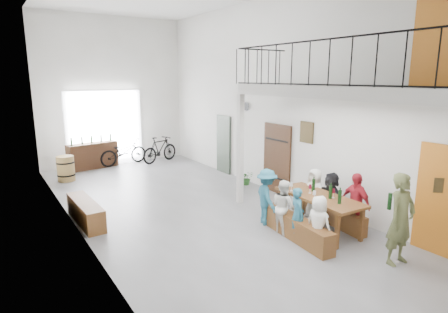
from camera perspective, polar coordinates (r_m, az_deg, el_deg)
floor at (r=9.84m, az=-5.37°, el=-7.59°), size 12.00×12.00×0.00m
room_walls at (r=9.28m, az=-5.81°, el=13.57°), size 12.00×12.00×12.00m
gateway_portal at (r=14.81m, az=-17.70°, el=4.10°), size 2.80×0.08×2.80m
right_wall_decor at (r=9.57m, az=14.35°, el=2.31°), size 0.07×8.28×5.07m
balcony at (r=8.08m, az=17.91°, el=9.10°), size 1.52×5.62×4.00m
tasting_table at (r=8.39m, az=14.27°, el=-6.34°), size 0.93×2.07×0.79m
bench_inner at (r=8.01m, az=10.94°, el=-10.67°), size 0.55×2.04×0.46m
bench_wall at (r=9.00m, az=16.17°, el=-8.47°), size 0.47×1.90×0.43m
tableware at (r=8.25m, az=14.52°, el=-5.00°), size 0.51×1.25×0.35m
side_bench at (r=9.25m, az=-20.35°, el=-7.92°), size 0.46×1.84×0.51m
oak_barrel at (r=13.09m, az=-22.96°, el=-1.70°), size 0.55×0.55×0.81m
serving_counter at (r=14.54m, az=-19.36°, el=0.12°), size 1.83×0.78×0.94m
counter_bottles at (r=14.43m, az=-19.53°, el=2.49°), size 1.51×0.35×0.28m
guest_left_a at (r=7.52m, az=14.19°, el=-9.82°), size 0.41×0.57×1.09m
guest_left_b at (r=7.81m, az=11.12°, el=-8.67°), size 0.39×0.48×1.13m
guest_left_c at (r=8.16m, az=9.07°, el=-7.53°), size 0.51×0.62×1.17m
guest_left_d at (r=8.53m, az=6.52°, el=-6.15°), size 0.71×0.94×1.29m
guest_right_a at (r=8.48m, az=19.34°, el=-6.74°), size 0.40×0.81×1.33m
guest_right_b at (r=8.96m, az=15.92°, el=-6.01°), size 0.75×1.15×1.18m
guest_right_c at (r=9.16m, az=13.57°, el=-5.48°), size 0.40×0.59×1.19m
host_standing at (r=7.39m, az=25.35°, el=-8.63°), size 0.62×0.41×1.66m
potted_plant at (r=11.67m, az=3.47°, el=-3.30°), size 0.47×0.43×0.43m
bicycle_near at (r=14.79m, az=-15.06°, el=0.69°), size 1.98×0.98×0.99m
bicycle_far at (r=14.91m, az=-9.75°, el=1.08°), size 1.76×1.00×1.02m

